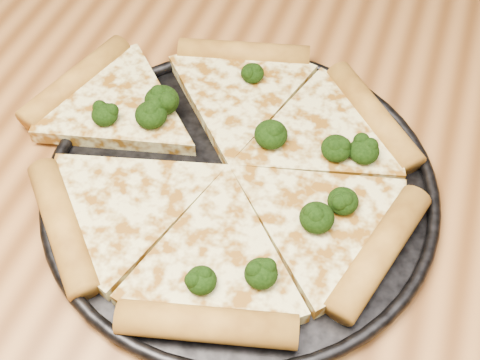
% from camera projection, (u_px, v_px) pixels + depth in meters
% --- Properties ---
extents(dining_table, '(1.20, 0.90, 0.75)m').
position_uv_depth(dining_table, '(196.00, 216.00, 0.66)').
color(dining_table, '#9C6230').
rests_on(dining_table, ground).
extents(pizza_pan, '(0.36, 0.36, 0.02)m').
position_uv_depth(pizza_pan, '(240.00, 185.00, 0.57)').
color(pizza_pan, black).
rests_on(pizza_pan, dining_table).
extents(pizza, '(0.40, 0.36, 0.03)m').
position_uv_depth(pizza, '(223.00, 163.00, 0.57)').
color(pizza, '#E1D78A').
rests_on(pizza, pizza_pan).
extents(broccoli_florets, '(0.27, 0.26, 0.03)m').
position_uv_depth(broccoli_florets, '(245.00, 154.00, 0.56)').
color(broccoli_florets, black).
rests_on(broccoli_florets, pizza).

